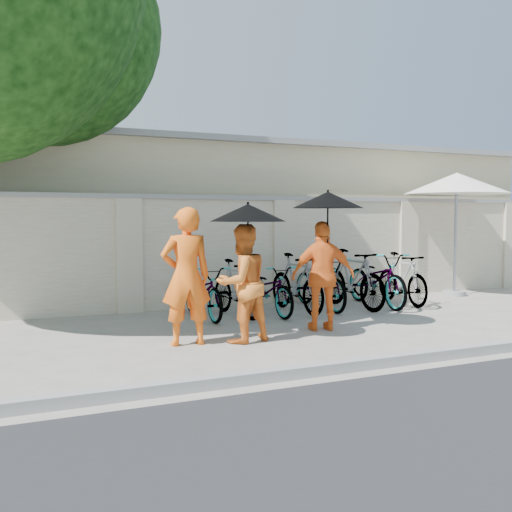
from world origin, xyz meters
name	(u,v)px	position (x,y,z in m)	size (l,w,h in m)	color
ground	(250,343)	(0.00, 0.00, 0.00)	(80.00, 80.00, 0.00)	#A79E8F
kerb	(313,370)	(0.00, -1.70, 0.06)	(40.00, 0.16, 0.12)	gray
compound_wall	(233,253)	(1.00, 3.20, 1.00)	(20.00, 0.30, 2.00)	beige
building_behind	(216,220)	(2.00, 7.00, 1.60)	(14.00, 6.00, 3.20)	beige
monk_left	(186,276)	(-0.81, 0.24, 0.91)	(0.66, 0.43, 1.81)	orange
monk_center	(242,283)	(-0.07, 0.11, 0.79)	(0.77, 0.60, 1.59)	orange
parasol_center	(248,213)	(-0.02, 0.03, 1.74)	(1.02, 1.02, 0.95)	black
monk_right	(323,276)	(1.33, 0.37, 0.81)	(0.95, 0.40, 1.62)	orange
parasol_right	(328,200)	(1.35, 0.29, 1.93)	(1.04, 1.04, 1.13)	black
patio_umbrella	(457,185)	(5.79, 2.48, 2.35)	(2.30, 2.30, 2.61)	gray
bike_0	(203,292)	(0.02, 2.04, 0.44)	(0.58, 1.68, 0.88)	gray
bike_1	(237,288)	(0.59, 1.98, 0.48)	(0.45, 1.60, 0.96)	gray
bike_2	(269,290)	(1.16, 1.92, 0.43)	(0.57, 1.64, 0.86)	gray
bike_3	(297,283)	(1.72, 1.96, 0.52)	(0.49, 1.72, 1.03)	gray
bike_4	(321,283)	(2.29, 2.10, 0.48)	(0.64, 1.82, 0.96)	gray
bike_5	(353,279)	(2.86, 1.92, 0.54)	(0.51, 1.80, 1.08)	gray
bike_6	(377,279)	(3.43, 1.96, 0.51)	(0.67, 1.94, 1.02)	gray
bike_7	(402,278)	(3.99, 1.94, 0.50)	(0.47, 1.65, 0.99)	gray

